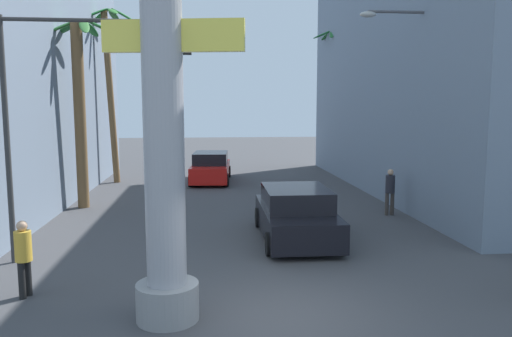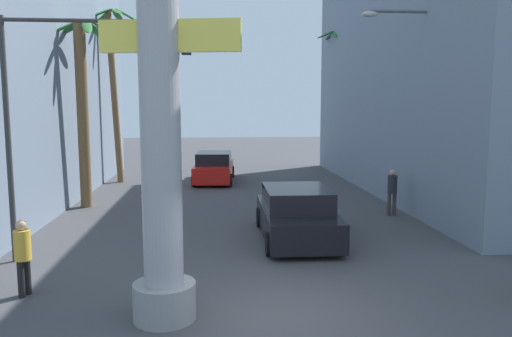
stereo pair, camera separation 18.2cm
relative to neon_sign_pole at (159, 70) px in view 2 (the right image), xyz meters
The scene contains 13 objects.
ground_plane 11.06m from the neon_sign_pole, 78.01° to the left, with size 88.64×88.64×0.00m, color #424244.
building_right 18.30m from the neon_sign_pole, 47.74° to the left, with size 8.47×20.75×12.80m.
neon_sign_pole is the anchor object (origin of this frame).
street_lamp 10.98m from the neon_sign_pole, 43.50° to the left, with size 2.54×0.28×7.24m.
traffic_light_mast 4.66m from the neon_sign_pole, 123.60° to the left, with size 5.32×0.32×6.16m.
car_lead 7.44m from the neon_sign_pole, 57.63° to the left, with size 2.20×4.63×1.56m.
car_far 17.51m from the neon_sign_pole, 86.65° to the left, with size 2.28×4.67×1.56m.
palm_tree_far_right 22.40m from the neon_sign_pole, 67.34° to the left, with size 2.57×2.52×8.52m.
palm_tree_mid_left 11.39m from the neon_sign_pole, 110.49° to the left, with size 2.81×2.88×7.26m.
palm_tree_far_left 17.67m from the neon_sign_pole, 103.17° to the left, with size 2.73×2.84×8.84m.
palm_tree_near_right 10.22m from the neon_sign_pole, 29.03° to the left, with size 3.30×3.38×9.18m.
pedestrian_curb_left 4.96m from the neon_sign_pole, 155.18° to the left, with size 0.43×0.43×1.64m.
pedestrian_mid_right 11.69m from the neon_sign_pole, 48.17° to the left, with size 0.36×0.36×1.69m.
Camera 2 is at (-1.17, -8.90, 3.98)m, focal length 35.00 mm.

